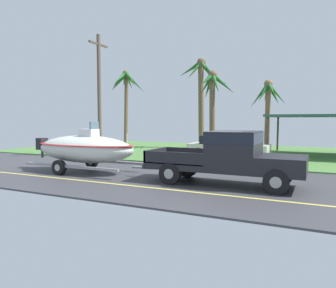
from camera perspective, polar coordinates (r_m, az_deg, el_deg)
ground at (r=20.27m, az=14.12°, el=-2.45°), size 36.00×22.00×0.11m
pickup_truck_towing at (r=11.64m, az=11.55°, el=-2.02°), size 5.81×1.99×1.93m
boat_on_trailer at (r=14.77m, az=-14.65°, el=-0.80°), size 6.16×2.37×2.26m
parked_sedan_near at (r=19.75m, az=10.54°, el=-0.58°), size 4.74×1.94×1.38m
carport_awning at (r=22.40m, az=26.59°, el=4.40°), size 7.01×5.53×2.66m
palm_tree_near_left at (r=26.92m, az=-7.59°, el=10.04°), size 2.86×3.15×6.41m
palm_tree_near_right at (r=25.83m, az=17.42°, el=7.47°), size 2.86×2.85×5.40m
palm_tree_mid at (r=22.60m, az=7.99°, el=8.92°), size 2.76×2.58×5.75m
palm_tree_far_left at (r=26.25m, az=5.84°, el=10.60°), size 3.04×2.75×7.28m
utility_pole at (r=20.95m, az=-12.13°, el=8.73°), size 0.24×1.80×7.66m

